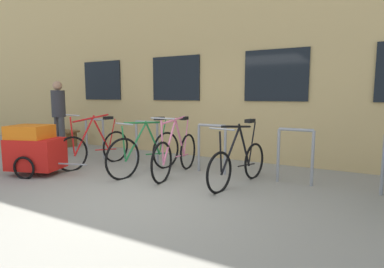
% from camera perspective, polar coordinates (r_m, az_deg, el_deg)
% --- Properties ---
extents(ground_plane, '(42.00, 42.00, 0.00)m').
position_cam_1_polar(ground_plane, '(4.53, -11.40, -11.60)').
color(ground_plane, gray).
extents(storefront_building, '(28.00, 5.43, 6.73)m').
position_cam_1_polar(storefront_building, '(9.76, 12.24, 18.35)').
color(storefront_building, tan).
rests_on(storefront_building, ground).
extents(bike_rack, '(6.59, 0.05, 0.92)m').
position_cam_1_polar(bike_rack, '(5.77, 3.65, -1.79)').
color(bike_rack, gray).
rests_on(bike_rack, ground).
extents(bicycle_red, '(0.44, 1.74, 1.10)m').
position_cam_1_polar(bicycle_red, '(6.66, -17.35, -2.33)').
color(bicycle_red, black).
rests_on(bicycle_red, ground).
extents(bicycle_pink, '(0.44, 1.80, 1.10)m').
position_cam_1_polar(bicycle_pink, '(5.64, -2.95, -3.60)').
color(bicycle_pink, black).
rests_on(bicycle_pink, ground).
extents(bicycle_green, '(0.48, 1.80, 1.05)m').
position_cam_1_polar(bicycle_green, '(5.83, -8.42, -3.27)').
color(bicycle_green, black).
rests_on(bicycle_green, ground).
extents(bicycle_black, '(0.49, 1.68, 1.07)m').
position_cam_1_polar(bicycle_black, '(5.08, 8.53, -5.15)').
color(bicycle_black, black).
rests_on(bicycle_black, ground).
extents(bike_trailer, '(1.47, 0.86, 0.92)m').
position_cam_1_polar(bike_trailer, '(6.37, -26.95, -2.48)').
color(bike_trailer, red).
rests_on(bike_trailer, ground).
extents(wooden_bench, '(1.56, 0.40, 0.45)m').
position_cam_1_polar(wooden_bench, '(9.85, -23.71, 0.05)').
color(wooden_bench, brown).
rests_on(wooden_bench, ground).
extents(person_by_bench, '(0.36, 0.32, 1.78)m').
position_cam_1_polar(person_by_bench, '(8.22, -23.29, 3.68)').
color(person_by_bench, '#3F3F42').
rests_on(person_by_bench, ground).
extents(backpack, '(0.34, 0.29, 0.44)m').
position_cam_1_polar(backpack, '(8.21, -25.51, -2.14)').
color(backpack, '#1E4C1E').
rests_on(backpack, ground).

